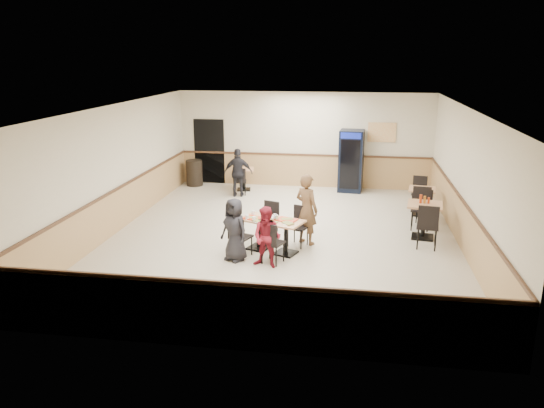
% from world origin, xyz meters
% --- Properties ---
extents(ground, '(10.00, 10.00, 0.00)m').
position_xyz_m(ground, '(0.00, 0.00, 0.00)').
color(ground, beige).
rests_on(ground, ground).
extents(room_shell, '(10.00, 10.00, 10.00)m').
position_xyz_m(room_shell, '(1.78, 2.55, 0.58)').
color(room_shell, silver).
rests_on(room_shell, ground).
extents(main_table, '(1.49, 1.09, 0.72)m').
position_xyz_m(main_table, '(-0.10, -0.97, 0.48)').
color(main_table, black).
rests_on(main_table, ground).
extents(main_chairs, '(1.65, 1.88, 0.91)m').
position_xyz_m(main_chairs, '(-0.15, -0.95, 0.45)').
color(main_chairs, black).
rests_on(main_chairs, ground).
extents(diner_woman_left, '(0.77, 0.70, 1.32)m').
position_xyz_m(diner_woman_left, '(-0.79, -1.59, 0.66)').
color(diner_woman_left, black).
rests_on(diner_woman_left, ground).
extents(diner_woman_right, '(0.71, 0.61, 1.25)m').
position_xyz_m(diner_woman_right, '(-0.07, -1.85, 0.62)').
color(diner_woman_right, maroon).
rests_on(diner_woman_right, ground).
extents(diner_man_opposite, '(0.70, 0.64, 1.59)m').
position_xyz_m(diner_man_opposite, '(0.58, -0.35, 0.80)').
color(diner_man_opposite, brown).
rests_on(diner_man_opposite, ground).
extents(lone_diner, '(0.88, 0.45, 1.44)m').
position_xyz_m(lone_diner, '(-1.80, 3.43, 0.72)').
color(lone_diner, black).
rests_on(lone_diner, ground).
extents(tabletop_clutter, '(1.22, 0.69, 0.12)m').
position_xyz_m(tabletop_clutter, '(-0.17, -1.01, 0.74)').
color(tabletop_clutter, red).
rests_on(tabletop_clutter, main_table).
extents(side_table_near, '(0.87, 0.87, 0.82)m').
position_xyz_m(side_table_near, '(3.23, 0.42, 0.55)').
color(side_table_near, black).
rests_on(side_table_near, ground).
extents(side_table_near_chair_south, '(0.55, 0.55, 1.04)m').
position_xyz_m(side_table_near_chair_south, '(3.23, -0.24, 0.52)').
color(side_table_near_chair_south, black).
rests_on(side_table_near_chair_south, ground).
extents(side_table_near_chair_north, '(0.55, 0.55, 1.04)m').
position_xyz_m(side_table_near_chair_north, '(3.23, 1.08, 0.52)').
color(side_table_near_chair_north, black).
rests_on(side_table_near_chair_north, ground).
extents(side_table_far, '(0.77, 0.77, 0.72)m').
position_xyz_m(side_table_far, '(3.38, 2.28, 0.48)').
color(side_table_far, black).
rests_on(side_table_far, ground).
extents(side_table_far_chair_south, '(0.48, 0.48, 0.92)m').
position_xyz_m(side_table_far_chair_south, '(3.38, 1.70, 0.46)').
color(side_table_far_chair_south, black).
rests_on(side_table_far_chair_south, ground).
extents(side_table_far_chair_north, '(0.48, 0.48, 0.92)m').
position_xyz_m(side_table_far_chair_north, '(3.38, 2.86, 0.46)').
color(side_table_far_chair_north, black).
rests_on(side_table_far_chair_north, ground).
extents(condiment_caddy, '(0.23, 0.06, 0.20)m').
position_xyz_m(condiment_caddy, '(3.20, 0.47, 0.91)').
color(condiment_caddy, '#B6330D').
rests_on(condiment_caddy, side_table_near).
extents(back_table, '(0.73, 0.73, 0.68)m').
position_xyz_m(back_table, '(-1.80, 4.20, 0.45)').
color(back_table, black).
rests_on(back_table, ground).
extents(back_table_chair_lone, '(0.46, 0.46, 0.86)m').
position_xyz_m(back_table_chair_lone, '(-1.80, 3.66, 0.43)').
color(back_table_chair_lone, black).
rests_on(back_table_chair_lone, ground).
extents(pepsi_cooler, '(0.78, 0.79, 1.90)m').
position_xyz_m(pepsi_cooler, '(1.50, 4.59, 0.95)').
color(pepsi_cooler, black).
rests_on(pepsi_cooler, ground).
extents(trash_bin, '(0.52, 0.52, 0.83)m').
position_xyz_m(trash_bin, '(-3.50, 4.55, 0.41)').
color(trash_bin, black).
rests_on(trash_bin, ground).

